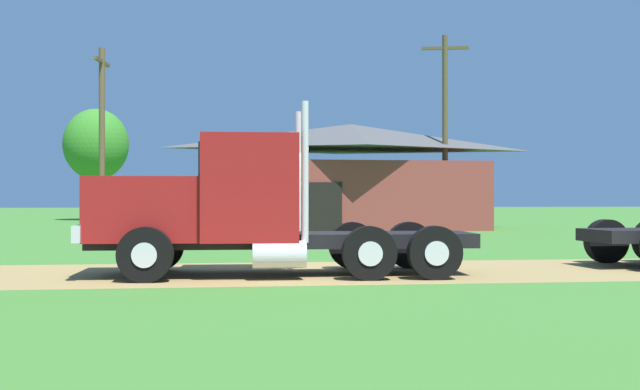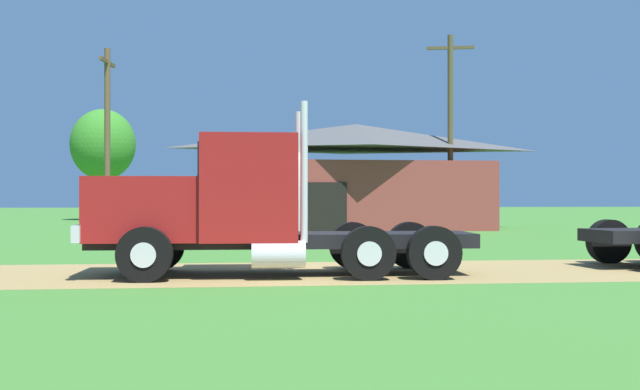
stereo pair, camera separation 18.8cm
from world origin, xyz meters
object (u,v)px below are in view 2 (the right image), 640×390
(truck_foreground_white, at_px, (232,209))
(utility_pole_near, at_px, (107,135))
(shed_building, at_px, (356,179))
(utility_pole_far, at_px, (450,127))

(truck_foreground_white, distance_m, utility_pole_near, 20.33)
(truck_foreground_white, relative_size, shed_building, 0.60)
(truck_foreground_white, xyz_separation_m, shed_building, (5.98, 21.56, 1.12))
(truck_foreground_white, height_order, utility_pole_far, utility_pole_far)
(shed_building, bearing_deg, utility_pole_far, -16.42)
(utility_pole_near, bearing_deg, utility_pole_far, 3.30)
(truck_foreground_white, relative_size, utility_pole_near, 0.97)
(truck_foreground_white, relative_size, utility_pole_far, 0.85)
(shed_building, height_order, utility_pole_near, utility_pole_near)
(shed_building, bearing_deg, utility_pole_near, -169.20)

